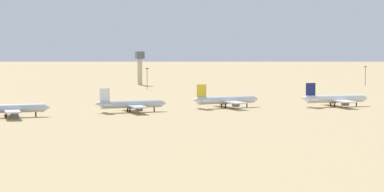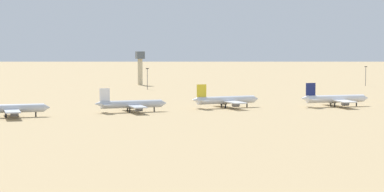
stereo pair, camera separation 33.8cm
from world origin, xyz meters
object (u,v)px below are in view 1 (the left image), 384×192
object	(u,v)px
parked_jet_teal_1	(8,109)
control_tower	(140,65)
light_pole_west	(365,74)
parked_jet_navy_4	(335,99)
light_pole_mid	(147,77)
parked_jet_white_2	(131,104)
parked_jet_yellow_3	(225,100)

from	to	relation	value
parked_jet_teal_1	control_tower	xyz separation A→B (m)	(106.41, 185.69, 9.84)
parked_jet_teal_1	control_tower	world-z (taller)	control_tower
parked_jet_teal_1	control_tower	size ratio (longest dim) A/B	1.49
control_tower	light_pole_west	bearing A→B (deg)	-23.46
parked_jet_teal_1	parked_jet_navy_4	world-z (taller)	parked_jet_navy_4
light_pole_west	light_pole_mid	bearing A→B (deg)	174.33
light_pole_west	light_pole_mid	xyz separation A→B (m)	(-143.23, 14.21, 0.10)
parked_jet_navy_4	control_tower	world-z (taller)	control_tower
parked_jet_white_2	parked_jet_yellow_3	size ratio (longest dim) A/B	0.96
parked_jet_teal_1	light_pole_mid	xyz separation A→B (m)	(98.48, 141.18, 4.08)
parked_jet_white_2	parked_jet_yellow_3	world-z (taller)	parked_jet_yellow_3
parked_jet_white_2	light_pole_west	size ratio (longest dim) A/B	2.48
parked_jet_teal_1	parked_jet_yellow_3	size ratio (longest dim) A/B	1.00
parked_jet_navy_4	parked_jet_teal_1	bearing A→B (deg)	-176.28
parked_jet_white_2	control_tower	bearing A→B (deg)	73.79
parked_jet_white_2	light_pole_mid	xyz separation A→B (m)	(46.80, 136.24, 4.21)
parked_jet_teal_1	light_pole_west	distance (m)	273.06
parked_jet_teal_1	parked_jet_yellow_3	distance (m)	97.74
parked_jet_white_2	light_pole_mid	distance (m)	144.12
parked_jet_teal_1	parked_jet_yellow_3	bearing A→B (deg)	9.38
light_pole_west	parked_jet_white_2	bearing A→B (deg)	-147.29
parked_jet_white_2	light_pole_west	xyz separation A→B (m)	(190.03, 122.03, 4.11)
parked_jet_teal_1	parked_jet_navy_4	bearing A→B (deg)	3.06
parked_jet_yellow_3	parked_jet_white_2	bearing A→B (deg)	-176.60
parked_jet_teal_1	light_pole_west	world-z (taller)	light_pole_west
parked_jet_yellow_3	control_tower	distance (m)	175.93
control_tower	parked_jet_white_2	bearing A→B (deg)	-106.85
parked_jet_yellow_3	light_pole_west	distance (m)	185.79
parked_jet_navy_4	control_tower	distance (m)	190.96
parked_jet_teal_1	parked_jet_navy_4	xyz separation A→B (m)	(146.66, -0.72, 0.07)
parked_jet_teal_1	parked_jet_navy_4	distance (m)	146.66
parked_jet_yellow_3	parked_jet_teal_1	bearing A→B (deg)	-177.26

